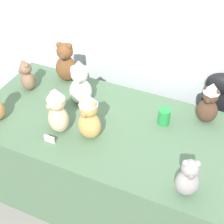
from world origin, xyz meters
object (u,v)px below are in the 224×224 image
(teddy_bear_ash, at_px, (188,178))
(teddy_bear_cocoa, at_px, (209,103))
(teddy_bear_mocha, at_px, (27,77))
(party_cup_green, at_px, (164,116))
(teddy_bear_honey, at_px, (89,117))
(teddy_bear_sand, at_px, (57,111))
(teddy_bear_chestnut, at_px, (66,63))
(instrument_case, at_px, (216,125))
(teddy_bear_snow, at_px, (80,83))
(display_table, at_px, (112,162))

(teddy_bear_ash, bearing_deg, teddy_bear_cocoa, 73.28)
(teddy_bear_mocha, xyz_separation_m, party_cup_green, (1.02, 0.04, -0.05))
(teddy_bear_honey, distance_m, teddy_bear_ash, 0.67)
(teddy_bear_sand, height_order, party_cup_green, teddy_bear_sand)
(teddy_bear_mocha, distance_m, teddy_bear_chestnut, 0.30)
(teddy_bear_cocoa, bearing_deg, party_cup_green, -143.84)
(teddy_bear_honey, bearing_deg, party_cup_green, 46.33)
(instrument_case, bearing_deg, teddy_bear_snow, -156.21)
(teddy_bear_honey, height_order, teddy_bear_sand, teddy_bear_honey)
(teddy_bear_chestnut, height_order, party_cup_green, teddy_bear_chestnut)
(teddy_bear_honey, bearing_deg, teddy_bear_chestnut, 140.12)
(teddy_bear_chestnut, xyz_separation_m, teddy_bear_sand, (0.23, -0.51, 0.01))
(teddy_bear_cocoa, distance_m, teddy_bear_mocha, 1.27)
(teddy_bear_sand, distance_m, party_cup_green, 0.68)
(instrument_case, relative_size, teddy_bear_snow, 2.72)
(teddy_bear_cocoa, distance_m, teddy_bear_honey, 0.76)
(teddy_bear_ash, bearing_deg, display_table, 131.93)
(teddy_bear_mocha, xyz_separation_m, teddy_bear_ash, (1.28, -0.43, 0.01))
(instrument_case, distance_m, teddy_bear_ash, 0.94)
(teddy_bear_ash, xyz_separation_m, teddy_bear_chestnut, (-1.08, 0.65, 0.03))
(teddy_bear_mocha, relative_size, teddy_bear_ash, 0.94)
(display_table, xyz_separation_m, teddy_bear_sand, (-0.29, -0.17, 0.51))
(teddy_bear_cocoa, bearing_deg, teddy_bear_sand, -143.12)
(teddy_bear_honey, xyz_separation_m, teddy_bear_chestnut, (-0.43, 0.48, -0.01))
(teddy_bear_cocoa, distance_m, teddy_bear_ash, 0.61)
(teddy_bear_chestnut, distance_m, party_cup_green, 0.84)
(instrument_case, xyz_separation_m, teddy_bear_chestnut, (-1.13, -0.22, 0.38))
(teddy_bear_honey, xyz_separation_m, teddy_bear_mocha, (-0.63, 0.26, -0.05))
(instrument_case, relative_size, teddy_bear_sand, 2.83)
(teddy_bear_cocoa, relative_size, teddy_bear_mocha, 1.30)
(instrument_case, bearing_deg, teddy_bear_ash, -94.59)
(teddy_bear_snow, height_order, teddy_bear_mocha, teddy_bear_snow)
(teddy_bear_honey, distance_m, party_cup_green, 0.50)
(teddy_bear_mocha, bearing_deg, teddy_bear_snow, 29.31)
(teddy_bear_honey, height_order, teddy_bear_chestnut, teddy_bear_honey)
(display_table, relative_size, teddy_bear_cocoa, 6.15)
(teddy_bear_ash, bearing_deg, teddy_bear_chestnut, 129.95)
(display_table, bearing_deg, teddy_bear_chestnut, 146.92)
(display_table, height_order, instrument_case, instrument_case)
(teddy_bear_cocoa, height_order, teddy_bear_sand, teddy_bear_sand)
(teddy_bear_snow, bearing_deg, teddy_bear_chestnut, 116.23)
(teddy_bear_sand, bearing_deg, teddy_bear_ash, 21.61)
(display_table, relative_size, teddy_bear_honey, 5.63)
(teddy_bear_mocha, relative_size, party_cup_green, 2.09)
(teddy_bear_snow, distance_m, party_cup_green, 0.60)
(instrument_case, relative_size, teddy_bear_ash, 3.76)
(teddy_bear_sand, relative_size, party_cup_green, 2.95)
(teddy_bear_mocha, distance_m, party_cup_green, 1.02)
(teddy_bear_chestnut, height_order, teddy_bear_sand, teddy_bear_sand)
(teddy_bear_cocoa, distance_m, teddy_bear_chestnut, 1.06)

